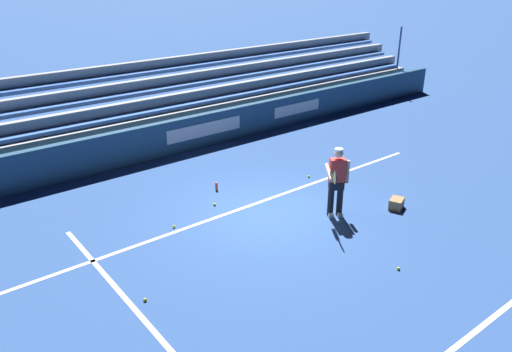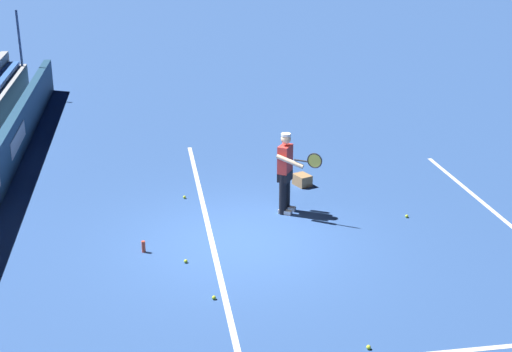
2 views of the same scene
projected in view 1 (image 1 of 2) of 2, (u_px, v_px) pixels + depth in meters
name	position (u px, v px, depth m)	size (l,w,h in m)	color
ground_plane	(263.00, 212.00, 12.22)	(160.00, 160.00, 0.00)	#2D5193
court_baseline_white	(251.00, 205.00, 12.58)	(12.00, 0.10, 0.01)	white
court_service_line_white	(472.00, 334.00, 8.25)	(8.22, 0.10, 0.01)	white
back_wall_sponsor_board	(165.00, 139.00, 15.55)	(26.89, 0.25, 1.10)	navy
bleacher_stand	(138.00, 120.00, 16.79)	(25.54, 2.40, 2.95)	#9EA3A8
tennis_player	(337.00, 182.00, 11.73)	(0.94, 0.84, 1.71)	black
ball_box_cardboard	(396.00, 204.00, 12.38)	(0.40, 0.30, 0.26)	#A87F51
tennis_ball_near_player	(145.00, 300.00, 9.04)	(0.07, 0.07, 0.07)	#CCE533
tennis_ball_by_box	(174.00, 227.00, 11.51)	(0.07, 0.07, 0.07)	#CCE533
tennis_ball_on_baseline	(309.00, 176.00, 14.17)	(0.07, 0.07, 0.07)	#CCE533
tennis_ball_far_right	(399.00, 269.00, 9.95)	(0.07, 0.07, 0.07)	#CCE533
tennis_ball_midcourt	(215.00, 204.00, 12.55)	(0.07, 0.07, 0.07)	#CCE533
water_bottle	(217.00, 186.00, 13.36)	(0.07, 0.07, 0.22)	#EA4C33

